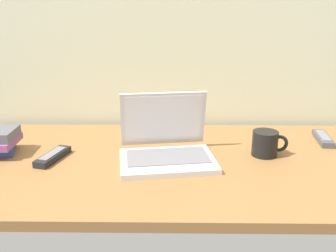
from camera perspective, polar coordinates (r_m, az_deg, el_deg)
desk at (r=1.25m, az=-0.06°, el=-5.88°), size 1.60×0.76×0.03m
laptop at (r=1.24m, az=-0.24°, el=-3.08°), size 0.34×0.31×0.22m
coffee_mug at (r=1.31m, az=14.97°, el=-2.58°), size 0.12×0.09×0.09m
remote_control_near at (r=1.53m, az=22.98°, el=-1.76°), size 0.07×0.16×0.02m
remote_control_far at (r=1.30m, az=-17.49°, el=-4.53°), size 0.09×0.17×0.02m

